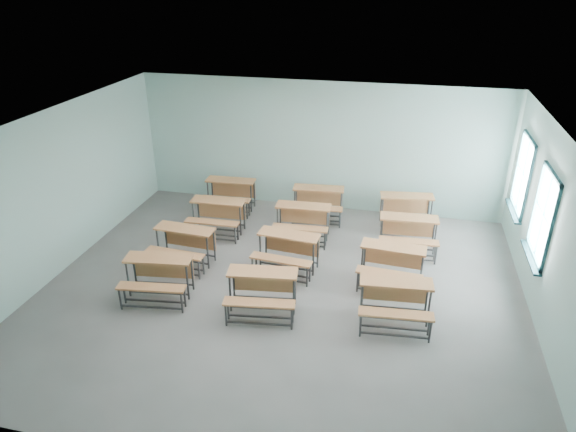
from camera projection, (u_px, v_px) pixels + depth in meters
name	position (u px, v px, depth m)	size (l,w,h in m)	color
room	(285.00, 215.00, 9.10)	(9.04, 8.04, 3.24)	slate
desk_unit_r0c0	(158.00, 272.00, 9.40)	(1.32, 0.98, 0.77)	#A96A3D
desk_unit_r0c1	(262.00, 287.00, 8.97)	(1.33, 0.98, 0.77)	#A96A3D
desk_unit_r0c2	(395.00, 297.00, 8.69)	(1.29, 0.92, 0.77)	#A96A3D
desk_unit_r1c0	(183.00, 241.00, 10.47)	(1.28, 0.90, 0.77)	#A96A3D
desk_unit_r1c1	(287.00, 247.00, 10.25)	(1.30, 0.94, 0.77)	#A96A3D
desk_unit_r1c2	(392.00, 260.00, 9.79)	(1.28, 0.91, 0.77)	#A96A3D
desk_unit_r2c0	(217.00, 212.00, 11.74)	(1.25, 0.86, 0.77)	#A96A3D
desk_unit_r2c1	(303.00, 217.00, 11.48)	(1.27, 0.88, 0.77)	#A96A3D
desk_unit_r2c2	(408.00, 230.00, 10.94)	(1.27, 0.89, 0.77)	#A96A3D
desk_unit_r3c0	(230.00, 190.00, 12.88)	(1.26, 0.87, 0.77)	#A96A3D
desk_unit_r3c1	(318.00, 199.00, 12.41)	(1.30, 0.93, 0.77)	#A96A3D
desk_unit_r3c2	(407.00, 207.00, 11.99)	(1.33, 0.98, 0.77)	#A96A3D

